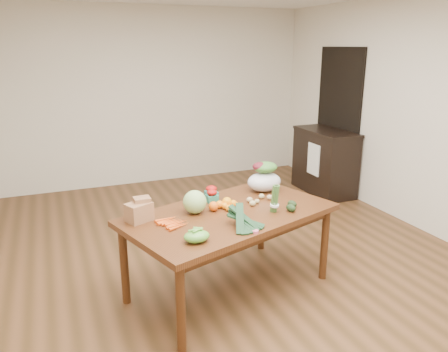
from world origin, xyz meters
name	(u,v)px	position (x,y,z in m)	size (l,w,h in m)	color
floor	(224,261)	(0.00, 0.00, 0.00)	(6.00, 6.00, 0.00)	brown
room_walls	(224,131)	(0.00, 0.00, 1.35)	(5.02, 6.02, 2.70)	beige
dining_table	(230,252)	(-0.15, -0.51, 0.38)	(1.78, 0.99, 0.75)	#502D12
doorway_dark	(338,120)	(2.48, 1.60, 1.05)	(0.02, 1.00, 2.10)	black
cabinet	(325,162)	(2.22, 1.49, 0.47)	(0.52, 1.02, 0.94)	black
dish_towel	(313,159)	(1.96, 1.40, 0.55)	(0.02, 0.28, 0.45)	white
paper_bag	(139,210)	(-0.91, -0.42, 0.84)	(0.26, 0.22, 0.19)	#8D633F
cabbage	(195,202)	(-0.44, -0.42, 0.85)	(0.20, 0.20, 0.20)	#90C270
strawberry_basket_a	(212,197)	(-0.20, -0.21, 0.80)	(0.10, 0.10, 0.09)	#AE150B
strawberry_basket_b	(211,194)	(-0.18, -0.13, 0.80)	(0.11, 0.11, 0.10)	#B1140B
orange_a	(214,206)	(-0.27, -0.43, 0.79)	(0.08, 0.08, 0.08)	orange
orange_b	(220,204)	(-0.20, -0.39, 0.78)	(0.07, 0.07, 0.07)	orange
orange_c	(227,202)	(-0.12, -0.38, 0.79)	(0.09, 0.09, 0.09)	orange
mandarin_cluster	(233,205)	(-0.10, -0.47, 0.80)	(0.18, 0.18, 0.09)	orange
carrots	(173,222)	(-0.68, -0.58, 0.76)	(0.22, 0.24, 0.03)	#DE4B12
snap_pea_bag	(197,236)	(-0.61, -0.96, 0.79)	(0.19, 0.14, 0.09)	#53A136
kale_bunch	(246,219)	(-0.17, -0.88, 0.83)	(0.32, 0.40, 0.16)	#163319
asparagus_bundle	(275,199)	(0.20, -0.66, 0.88)	(0.08, 0.08, 0.25)	#55833C
potato_a	(253,203)	(0.09, -0.45, 0.77)	(0.06, 0.05, 0.05)	tan
potato_b	(257,201)	(0.16, -0.41, 0.77)	(0.05, 0.04, 0.04)	tan
potato_c	(262,196)	(0.25, -0.31, 0.77)	(0.06, 0.05, 0.05)	tan
potato_d	(250,200)	(0.11, -0.36, 0.77)	(0.06, 0.05, 0.05)	tan
potato_e	(270,197)	(0.31, -0.36, 0.77)	(0.06, 0.05, 0.05)	tan
avocado_a	(291,208)	(0.34, -0.70, 0.78)	(0.06, 0.10, 0.06)	black
avocado_b	(292,204)	(0.40, -0.62, 0.78)	(0.06, 0.09, 0.06)	black
salad_bag	(264,178)	(0.38, -0.12, 0.88)	(0.34, 0.26, 0.26)	silver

